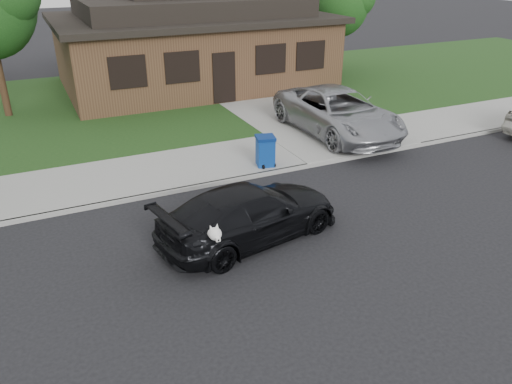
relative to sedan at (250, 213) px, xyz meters
name	(u,v)px	position (x,y,z in m)	size (l,w,h in m)	color
ground	(241,250)	(-0.40, -0.41, -0.65)	(120.00, 120.00, 0.00)	black
sidewalk	(176,169)	(-0.40, 4.59, -0.59)	(60.00, 3.00, 0.12)	gray
curb	(191,188)	(-0.40, 3.09, -0.59)	(60.00, 0.12, 0.12)	gray
lawn	(122,104)	(-0.40, 12.59, -0.58)	(60.00, 13.00, 0.13)	#193814
driveway	(276,105)	(5.60, 9.59, -0.58)	(4.50, 13.00, 0.14)	gray
sedan	(250,213)	(0.00, 0.00, 0.00)	(4.72, 2.69, 1.29)	black
minivan	(338,112)	(5.76, 5.15, 0.27)	(2.58, 5.60, 1.56)	#9EA0A5
recycling_bin	(265,151)	(2.14, 3.57, -0.06)	(0.67, 0.67, 0.93)	navy
house	(193,42)	(3.60, 14.58, 1.49)	(12.60, 8.60, 4.65)	#422B1C
tree_1	(344,2)	(11.74, 13.98, 3.07)	(3.15, 3.00, 5.25)	#332114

